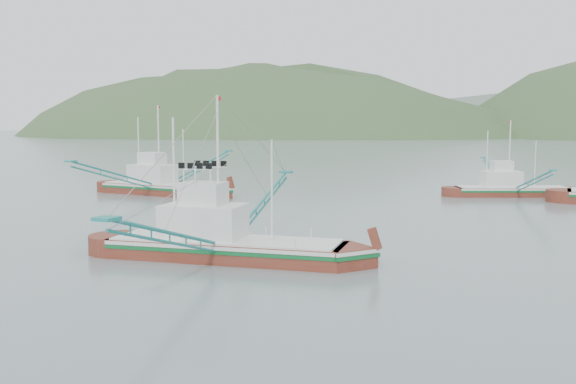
% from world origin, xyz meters
% --- Properties ---
extents(ground, '(1200.00, 1200.00, 0.00)m').
position_xyz_m(ground, '(0.00, 0.00, 0.00)').
color(ground, slate).
rests_on(ground, ground).
extents(main_boat, '(14.15, 24.84, 10.11)m').
position_xyz_m(main_boat, '(-0.84, -1.42, 1.63)').
color(main_boat, maroon).
rests_on(main_boat, ground).
extents(bg_boat_far, '(12.25, 20.68, 8.77)m').
position_xyz_m(bg_boat_far, '(11.67, 39.45, 1.77)').
color(bg_boat_far, maroon).
rests_on(bg_boat_far, ground).
extents(bg_boat_left, '(14.70, 26.11, 10.58)m').
position_xyz_m(bg_boat_left, '(-24.00, 25.82, 1.45)').
color(bg_boat_left, maroon).
rests_on(bg_boat_left, ground).
extents(headland_left, '(448.00, 308.00, 210.00)m').
position_xyz_m(headland_left, '(-180.00, 360.00, 0.00)').
color(headland_left, '#36512A').
rests_on(headland_left, ground).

